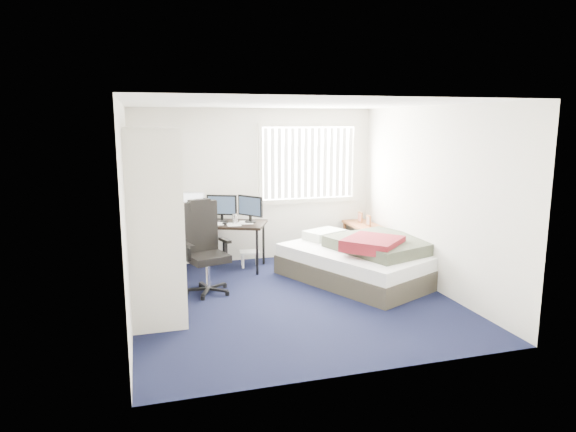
{
  "coord_description": "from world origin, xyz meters",
  "views": [
    {
      "loc": [
        -1.86,
        -6.12,
        2.3
      ],
      "look_at": [
        0.06,
        0.4,
        1.03
      ],
      "focal_mm": 32.0,
      "sensor_mm": 36.0,
      "label": 1
    }
  ],
  "objects_px": {
    "nightstand": "(363,228)",
    "bed": "(365,259)",
    "desk": "(218,220)",
    "office_chair": "(205,257)"
  },
  "relations": [
    {
      "from": "nightstand",
      "to": "bed",
      "type": "bearing_deg",
      "value": -113.34
    },
    {
      "from": "nightstand",
      "to": "bed",
      "type": "xyz_separation_m",
      "value": [
        -0.47,
        -1.09,
        -0.23
      ]
    },
    {
      "from": "desk",
      "to": "nightstand",
      "type": "bearing_deg",
      "value": -2.54
    },
    {
      "from": "desk",
      "to": "nightstand",
      "type": "xyz_separation_m",
      "value": [
        2.44,
        -0.11,
        -0.24
      ]
    },
    {
      "from": "desk",
      "to": "nightstand",
      "type": "distance_m",
      "value": 2.46
    },
    {
      "from": "office_chair",
      "to": "bed",
      "type": "relative_size",
      "value": 0.48
    },
    {
      "from": "desk",
      "to": "bed",
      "type": "relative_size",
      "value": 0.63
    },
    {
      "from": "desk",
      "to": "bed",
      "type": "distance_m",
      "value": 2.35
    },
    {
      "from": "nightstand",
      "to": "bed",
      "type": "distance_m",
      "value": 1.21
    },
    {
      "from": "desk",
      "to": "office_chair",
      "type": "bearing_deg",
      "value": -107.56
    }
  ]
}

